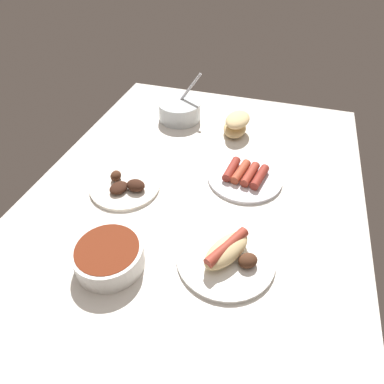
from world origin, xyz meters
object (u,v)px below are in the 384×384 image
object	(u,v)px
plate_sausages	(245,176)
bowl_coleslaw	(180,110)
plate_grilled_meat	(125,185)
bowl_chili	(109,255)
bread_stack	(236,124)
plate_hotdog_assembled	(227,254)

from	to	relation	value
plate_sausages	bowl_coleslaw	size ratio (longest dim) A/B	1.34
plate_grilled_meat	bowl_chili	xyz separation A→B (cm)	(-24.21, -7.88, 2.04)
plate_grilled_meat	bread_stack	bearing A→B (deg)	-32.80
plate_hotdog_assembled	plate_grilled_meat	xyz separation A→B (cm)	(15.49, 32.41, -0.87)
bowl_chili	bowl_coleslaw	world-z (taller)	bowl_coleslaw
bread_stack	bowl_chili	xyz separation A→B (cm)	(-61.34, 16.06, -0.58)
bowl_coleslaw	plate_grilled_meat	bearing A→B (deg)	176.65
plate_sausages	bowl_chili	bearing A→B (deg)	148.20
bread_stack	plate_grilled_meat	distance (cm)	44.26
plate_hotdog_assembled	bowl_coleslaw	size ratio (longest dim) A/B	1.40
bowl_coleslaw	plate_sausages	bearing A→B (deg)	-133.27
plate_hotdog_assembled	bowl_coleslaw	distance (cm)	63.95
plate_hotdog_assembled	bowl_chili	world-z (taller)	same
bread_stack	bowl_coleslaw	bearing A→B (deg)	79.95
plate_grilled_meat	plate_sausages	xyz separation A→B (cm)	(13.68, -31.36, 0.15)
bread_stack	plate_sausages	distance (cm)	24.73
bowl_chili	bowl_coleslaw	distance (cm)	65.39
bread_stack	plate_hotdog_assembled	size ratio (longest dim) A/B	0.56
plate_hotdog_assembled	bowl_chili	size ratio (longest dim) A/B	1.46
plate_grilled_meat	bowl_coleslaw	distance (cm)	41.10
plate_sausages	bowl_chili	size ratio (longest dim) A/B	1.40
plate_sausages	plate_hotdog_assembled	bearing A→B (deg)	-177.95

